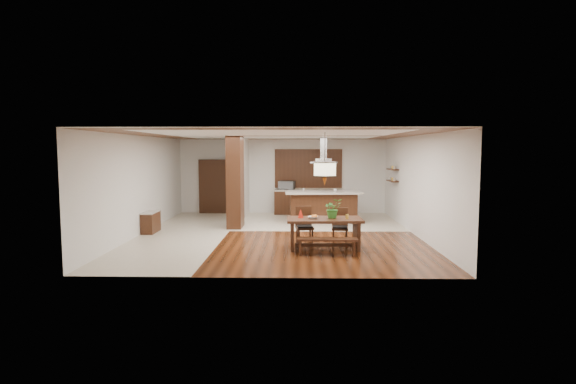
{
  "coord_description": "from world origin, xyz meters",
  "views": [
    {
      "loc": [
        0.56,
        -12.97,
        2.46
      ],
      "look_at": [
        0.3,
        0.0,
        1.25
      ],
      "focal_mm": 28.0,
      "sensor_mm": 36.0,
      "label": 1
    }
  ],
  "objects_px": {
    "dining_chair_left": "(305,226)",
    "foliage_plant": "(333,208)",
    "pendant_lantern": "(325,159)",
    "kitchen_island": "(323,206)",
    "dining_chair_right": "(340,226)",
    "range_hood": "(323,150)",
    "island_cup": "(335,190)",
    "microwave": "(287,185)",
    "fruit_bowl": "(313,217)",
    "hallway_console": "(151,222)",
    "dining_table": "(324,226)",
    "dining_bench": "(327,247)"
  },
  "relations": [
    {
      "from": "dining_chair_right",
      "to": "pendant_lantern",
      "type": "xyz_separation_m",
      "value": [
        -0.44,
        -0.58,
        1.77
      ]
    },
    {
      "from": "dining_chair_right",
      "to": "island_cup",
      "type": "xyz_separation_m",
      "value": [
        0.17,
        3.53,
        0.63
      ]
    },
    {
      "from": "foliage_plant",
      "to": "kitchen_island",
      "type": "distance_m",
      "value": 4.17
    },
    {
      "from": "fruit_bowl",
      "to": "kitchen_island",
      "type": "distance_m",
      "value": 4.3
    },
    {
      "from": "dining_chair_left",
      "to": "foliage_plant",
      "type": "bearing_deg",
      "value": -44.08
    },
    {
      "from": "dining_table",
      "to": "dining_chair_right",
      "type": "height_order",
      "value": "dining_chair_right"
    },
    {
      "from": "pendant_lantern",
      "to": "microwave",
      "type": "bearing_deg",
      "value": 99.98
    },
    {
      "from": "pendant_lantern",
      "to": "fruit_bowl",
      "type": "bearing_deg",
      "value": -165.42
    },
    {
      "from": "dining_bench",
      "to": "island_cup",
      "type": "xyz_separation_m",
      "value": [
        0.59,
        4.78,
        0.9
      ]
    },
    {
      "from": "hallway_console",
      "to": "range_hood",
      "type": "bearing_deg",
      "value": 21.54
    },
    {
      "from": "dining_bench",
      "to": "dining_chair_left",
      "type": "bearing_deg",
      "value": 112.5
    },
    {
      "from": "hallway_console",
      "to": "dining_chair_right",
      "type": "height_order",
      "value": "dining_chair_right"
    },
    {
      "from": "pendant_lantern",
      "to": "dining_table",
      "type": "bearing_deg",
      "value": 116.57
    },
    {
      "from": "hallway_console",
      "to": "dining_bench",
      "type": "distance_m",
      "value": 5.79
    },
    {
      "from": "foliage_plant",
      "to": "microwave",
      "type": "height_order",
      "value": "microwave"
    },
    {
      "from": "hallway_console",
      "to": "foliage_plant",
      "type": "relative_size",
      "value": 1.8
    },
    {
      "from": "island_cup",
      "to": "fruit_bowl",
      "type": "bearing_deg",
      "value": -102.14
    },
    {
      "from": "kitchen_island",
      "to": "microwave",
      "type": "distance_m",
      "value": 2.4
    },
    {
      "from": "dining_chair_right",
      "to": "range_hood",
      "type": "height_order",
      "value": "range_hood"
    },
    {
      "from": "pendant_lantern",
      "to": "range_hood",
      "type": "relative_size",
      "value": 1.46
    },
    {
      "from": "fruit_bowl",
      "to": "microwave",
      "type": "distance_m",
      "value": 6.26
    },
    {
      "from": "dining_chair_right",
      "to": "dining_table",
      "type": "bearing_deg",
      "value": -122.16
    },
    {
      "from": "kitchen_island",
      "to": "dining_chair_left",
      "type": "bearing_deg",
      "value": -103.4
    },
    {
      "from": "dining_table",
      "to": "kitchen_island",
      "type": "xyz_separation_m",
      "value": [
        0.21,
        4.19,
        -0.02
      ]
    },
    {
      "from": "pendant_lantern",
      "to": "kitchen_island",
      "type": "height_order",
      "value": "pendant_lantern"
    },
    {
      "from": "dining_chair_left",
      "to": "range_hood",
      "type": "distance_m",
      "value": 4.2
    },
    {
      "from": "dining_table",
      "to": "range_hood",
      "type": "xyz_separation_m",
      "value": [
        0.21,
        4.2,
        1.9
      ]
    },
    {
      "from": "range_hood",
      "to": "microwave",
      "type": "bearing_deg",
      "value": 123.61
    },
    {
      "from": "dining_table",
      "to": "dining_chair_left",
      "type": "height_order",
      "value": "dining_chair_left"
    },
    {
      "from": "dining_chair_right",
      "to": "island_cup",
      "type": "distance_m",
      "value": 3.59
    },
    {
      "from": "dining_bench",
      "to": "foliage_plant",
      "type": "distance_m",
      "value": 1.1
    },
    {
      "from": "kitchen_island",
      "to": "range_hood",
      "type": "relative_size",
      "value": 2.91
    },
    {
      "from": "fruit_bowl",
      "to": "kitchen_island",
      "type": "xyz_separation_m",
      "value": [
        0.49,
        4.27,
        -0.26
      ]
    },
    {
      "from": "hallway_console",
      "to": "fruit_bowl",
      "type": "bearing_deg",
      "value": -24.71
    },
    {
      "from": "dining_chair_right",
      "to": "dining_bench",
      "type": "bearing_deg",
      "value": -103.43
    },
    {
      "from": "kitchen_island",
      "to": "range_hood",
      "type": "xyz_separation_m",
      "value": [
        -0.0,
        0.0,
        1.92
      ]
    },
    {
      "from": "dining_chair_left",
      "to": "microwave",
      "type": "distance_m",
      "value": 5.64
    },
    {
      "from": "dining_chair_left",
      "to": "microwave",
      "type": "bearing_deg",
      "value": 87.95
    },
    {
      "from": "hallway_console",
      "to": "dining_table",
      "type": "xyz_separation_m",
      "value": [
        5.05,
        -2.12,
        0.25
      ]
    },
    {
      "from": "range_hood",
      "to": "foliage_plant",
      "type": "bearing_deg",
      "value": -89.95
    },
    {
      "from": "dining_bench",
      "to": "microwave",
      "type": "height_order",
      "value": "microwave"
    },
    {
      "from": "hallway_console",
      "to": "dining_chair_right",
      "type": "distance_m",
      "value": 5.71
    },
    {
      "from": "dining_table",
      "to": "foliage_plant",
      "type": "distance_m",
      "value": 0.5
    },
    {
      "from": "island_cup",
      "to": "dining_chair_left",
      "type": "bearing_deg",
      "value": -107.14
    },
    {
      "from": "fruit_bowl",
      "to": "foliage_plant",
      "type": "bearing_deg",
      "value": 13.97
    },
    {
      "from": "pendant_lantern",
      "to": "microwave",
      "type": "distance_m",
      "value": 6.33
    },
    {
      "from": "fruit_bowl",
      "to": "island_cup",
      "type": "height_order",
      "value": "island_cup"
    },
    {
      "from": "pendant_lantern",
      "to": "range_hood",
      "type": "distance_m",
      "value": 4.21
    },
    {
      "from": "dining_chair_left",
      "to": "kitchen_island",
      "type": "bearing_deg",
      "value": 71.11
    },
    {
      "from": "dining_bench",
      "to": "dining_chair_left",
      "type": "xyz_separation_m",
      "value": [
        -0.51,
        1.22,
        0.29
      ]
    }
  ]
}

